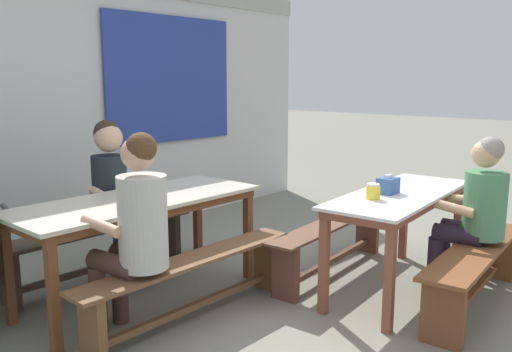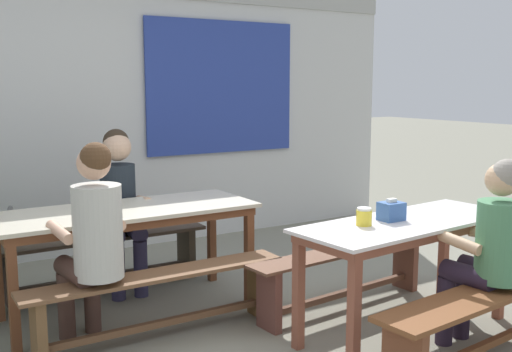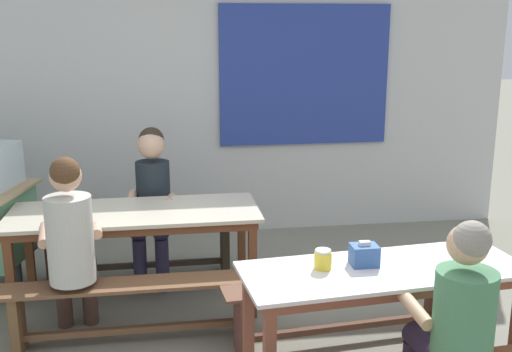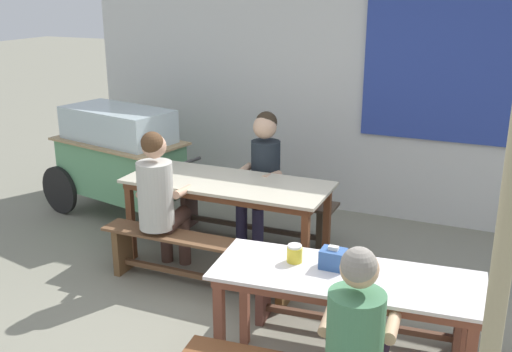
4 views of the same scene
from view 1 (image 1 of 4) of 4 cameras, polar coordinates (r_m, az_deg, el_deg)
The scene contains 13 objects.
ground_plane at distance 3.92m, azimuth 5.18°, elevation -14.26°, with size 40.00×40.00×0.00m, color gray.
backdrop_wall at distance 5.70m, azimuth -17.45°, elevation 7.88°, with size 6.37×0.23×2.73m.
dining_table_far at distance 3.96m, azimuth -12.57°, elevation -3.37°, with size 1.86×0.76×0.78m.
dining_table_near at distance 4.20m, azimuth 15.33°, elevation -2.88°, with size 1.69×0.76×0.78m.
bench_far_back at distance 4.54m, azimuth -16.70°, elevation -7.01°, with size 1.71×0.32×0.45m.
bench_far_front at distance 3.65m, azimuth -6.87°, elevation -11.07°, with size 1.77×0.27×0.45m.
bench_near_back at distance 4.54m, azimuth 8.23°, elevation -6.90°, with size 1.68×0.41×0.45m.
bench_near_front at distance 4.14m, azimuth 22.63°, elevation -9.02°, with size 1.68×0.47×0.45m.
person_left_back_turned at distance 3.33m, azimuth -12.98°, elevation -5.30°, with size 0.44×0.56×1.33m.
person_near_front at distance 4.19m, azimuth 22.60°, elevation -3.23°, with size 0.43×0.52×1.24m.
person_center_facing at distance 4.44m, azimuth -15.16°, elevation -1.31°, with size 0.42×0.52×1.31m.
tissue_box at distance 4.11m, azimuth 14.11°, elevation -0.99°, with size 0.15×0.12×0.15m.
condiment_jar at distance 3.89m, azimuth 12.57°, elevation -1.66°, with size 0.10×0.10×0.11m.
Camera 1 is at (-2.85, -2.13, 1.63)m, focal length 36.93 mm.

